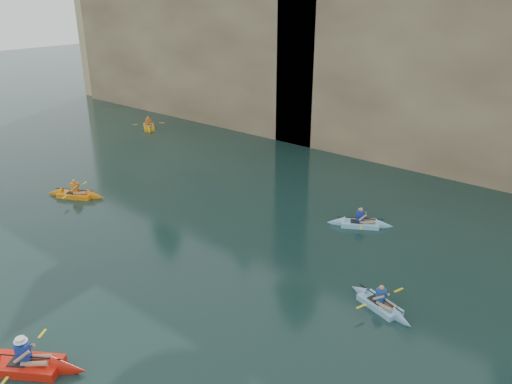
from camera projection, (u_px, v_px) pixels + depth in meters
The scene contains 11 objects.
ground at pixel (107, 356), 14.97m from camera, with size 160.00×160.00×0.00m, color black.
cliff at pixel (469, 54), 34.08m from camera, with size 70.00×16.00×12.00m, color #CCB87C.
cliff_slab_west at pixel (189, 53), 40.84m from camera, with size 26.00×2.40×10.56m, color tan.
cliff_slab_center at pixel (461, 75), 27.74m from camera, with size 24.00×2.40×11.40m, color tan.
sea_cave_west at pixel (202, 97), 40.45m from camera, with size 4.50×1.00×4.00m, color black.
sea_cave_center at pixel (354, 131), 32.37m from camera, with size 3.50×1.00×3.20m, color black.
main_kayaker at pixel (26, 364), 14.39m from camera, with size 3.53×2.70×1.36m.
kayaker_orange at pixel (76, 194), 26.24m from camera, with size 3.20×2.18×1.23m.
kayaker_ltblue_near at pixel (380, 304), 17.19m from camera, with size 2.87×2.12×1.10m.
kayaker_yellow at pixel (149, 127), 38.85m from camera, with size 2.91×2.40×1.25m.
kayaker_ltblue_mid at pixel (360, 223), 23.04m from camera, with size 2.96×2.16×1.15m.
Camera 1 is at (11.07, -6.37, 10.26)m, focal length 35.00 mm.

